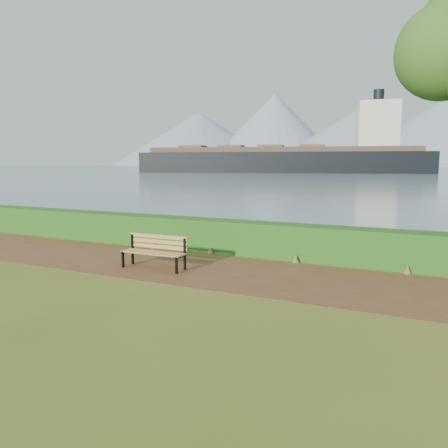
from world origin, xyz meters
The scene contains 7 objects.
ground centered at (0.00, 0.00, 0.00)m, with size 140.00×140.00×0.00m, color #4B621C.
path centered at (0.00, 0.30, 0.01)m, with size 40.00×3.40×0.01m, color #4F301B.
hedge centered at (0.00, 2.60, 0.50)m, with size 32.00×0.85×1.00m, color #164C15.
water centered at (0.00, 260.00, 0.01)m, with size 700.00×510.00×0.00m, color #43596B.
mountains centered at (-9.17, 406.05, 27.70)m, with size 585.00×190.00×70.00m.
bench centered at (-1.59, -0.17, 0.51)m, with size 1.78×0.56×0.88m.
cargo_ship centered at (-30.52, 107.05, 3.53)m, with size 78.58×30.47×23.65m.
Camera 1 is at (4.94, -9.62, 2.79)m, focal length 35.00 mm.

